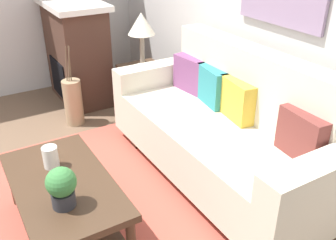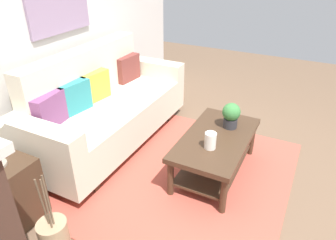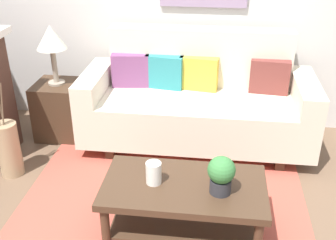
{
  "view_description": "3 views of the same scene",
  "coord_description": "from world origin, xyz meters",
  "px_view_note": "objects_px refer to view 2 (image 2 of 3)",
  "views": [
    {
      "loc": [
        2.27,
        -0.23,
        1.93
      ],
      "look_at": [
        0.21,
        1.0,
        0.68
      ],
      "focal_mm": 40.7,
      "sensor_mm": 36.0,
      "label": 1
    },
    {
      "loc": [
        -2.27,
        -0.52,
        2.01
      ],
      "look_at": [
        0.19,
        0.73,
        0.49
      ],
      "focal_mm": 33.07,
      "sensor_mm": 36.0,
      "label": 2
    },
    {
      "loc": [
        0.37,
        -2.07,
        2.08
      ],
      "look_at": [
        -0.01,
        0.93,
        0.53
      ],
      "focal_mm": 44.4,
      "sensor_mm": 36.0,
      "label": 3
    }
  ],
  "objects_px": {
    "throw_pillow_plum": "(50,110)",
    "throw_pillow_maroon": "(128,68)",
    "tabletop_vase": "(210,141)",
    "side_table": "(6,194)",
    "coffee_table": "(216,147)",
    "couch": "(106,109)",
    "throw_pillow_teal": "(74,97)",
    "potted_plant_tabletop": "(231,115)",
    "throw_pillow_mustard": "(95,86)"
  },
  "relations": [
    {
      "from": "throw_pillow_plum",
      "to": "throw_pillow_maroon",
      "type": "distance_m",
      "value": 1.32
    },
    {
      "from": "throw_pillow_plum",
      "to": "throw_pillow_maroon",
      "type": "relative_size",
      "value": 1.0
    },
    {
      "from": "tabletop_vase",
      "to": "side_table",
      "type": "bearing_deg",
      "value": 131.46
    },
    {
      "from": "throw_pillow_maroon",
      "to": "tabletop_vase",
      "type": "bearing_deg",
      "value": -120.97
    },
    {
      "from": "throw_pillow_maroon",
      "to": "coffee_table",
      "type": "bearing_deg",
      "value": -114.72
    },
    {
      "from": "couch",
      "to": "throw_pillow_teal",
      "type": "distance_m",
      "value": 0.43
    },
    {
      "from": "throw_pillow_plum",
      "to": "throw_pillow_teal",
      "type": "distance_m",
      "value": 0.33
    },
    {
      "from": "couch",
      "to": "potted_plant_tabletop",
      "type": "xyz_separation_m",
      "value": [
        0.24,
        -1.37,
        0.14
      ]
    },
    {
      "from": "throw_pillow_mustard",
      "to": "throw_pillow_maroon",
      "type": "bearing_deg",
      "value": 0.0
    },
    {
      "from": "potted_plant_tabletop",
      "to": "throw_pillow_teal",
      "type": "bearing_deg",
      "value": 110.73
    },
    {
      "from": "throw_pillow_maroon",
      "to": "coffee_table",
      "type": "xyz_separation_m",
      "value": [
        -0.66,
        -1.44,
        -0.37
      ]
    },
    {
      "from": "side_table",
      "to": "potted_plant_tabletop",
      "type": "bearing_deg",
      "value": -40.34
    },
    {
      "from": "throw_pillow_mustard",
      "to": "side_table",
      "type": "relative_size",
      "value": 0.64
    },
    {
      "from": "couch",
      "to": "tabletop_vase",
      "type": "xyz_separation_m",
      "value": [
        -0.21,
        -1.32,
        0.08
      ]
    },
    {
      "from": "couch",
      "to": "tabletop_vase",
      "type": "distance_m",
      "value": 1.34
    },
    {
      "from": "potted_plant_tabletop",
      "to": "couch",
      "type": "bearing_deg",
      "value": 99.79
    },
    {
      "from": "couch",
      "to": "throw_pillow_teal",
      "type": "bearing_deg",
      "value": 159.01
    },
    {
      "from": "throw_pillow_mustard",
      "to": "throw_pillow_teal",
      "type": "bearing_deg",
      "value": 180.0
    },
    {
      "from": "throw_pillow_plum",
      "to": "throw_pillow_teal",
      "type": "relative_size",
      "value": 1.0
    },
    {
      "from": "throw_pillow_teal",
      "to": "throw_pillow_maroon",
      "type": "xyz_separation_m",
      "value": [
        0.99,
        0.0,
        0.0
      ]
    },
    {
      "from": "throw_pillow_teal",
      "to": "throw_pillow_mustard",
      "type": "distance_m",
      "value": 0.33
    },
    {
      "from": "throw_pillow_mustard",
      "to": "throw_pillow_maroon",
      "type": "distance_m",
      "value": 0.66
    },
    {
      "from": "tabletop_vase",
      "to": "throw_pillow_mustard",
      "type": "bearing_deg",
      "value": 81.8
    },
    {
      "from": "couch",
      "to": "throw_pillow_mustard",
      "type": "bearing_deg",
      "value": 90.0
    },
    {
      "from": "throw_pillow_maroon",
      "to": "coffee_table",
      "type": "height_order",
      "value": "throw_pillow_maroon"
    },
    {
      "from": "throw_pillow_plum",
      "to": "coffee_table",
      "type": "xyz_separation_m",
      "value": [
        0.66,
        -1.44,
        -0.37
      ]
    },
    {
      "from": "throw_pillow_maroon",
      "to": "side_table",
      "type": "xyz_separation_m",
      "value": [
        -2.03,
        -0.13,
        -0.4
      ]
    },
    {
      "from": "couch",
      "to": "potted_plant_tabletop",
      "type": "height_order",
      "value": "couch"
    },
    {
      "from": "throw_pillow_mustard",
      "to": "throw_pillow_plum",
      "type": "bearing_deg",
      "value": 180.0
    },
    {
      "from": "couch",
      "to": "throw_pillow_plum",
      "type": "relative_size",
      "value": 5.93
    },
    {
      "from": "throw_pillow_maroon",
      "to": "potted_plant_tabletop",
      "type": "bearing_deg",
      "value": -105.79
    },
    {
      "from": "throw_pillow_teal",
      "to": "throw_pillow_mustard",
      "type": "relative_size",
      "value": 1.0
    },
    {
      "from": "throw_pillow_plum",
      "to": "side_table",
      "type": "xyz_separation_m",
      "value": [
        -0.71,
        -0.13,
        -0.4
      ]
    },
    {
      "from": "throw_pillow_maroon",
      "to": "potted_plant_tabletop",
      "type": "height_order",
      "value": "throw_pillow_maroon"
    },
    {
      "from": "side_table",
      "to": "throw_pillow_teal",
      "type": "bearing_deg",
      "value": 7.3
    },
    {
      "from": "throw_pillow_maroon",
      "to": "couch",
      "type": "bearing_deg",
      "value": -169.14
    },
    {
      "from": "couch",
      "to": "potted_plant_tabletop",
      "type": "bearing_deg",
      "value": -80.21
    },
    {
      "from": "tabletop_vase",
      "to": "potted_plant_tabletop",
      "type": "height_order",
      "value": "potted_plant_tabletop"
    },
    {
      "from": "couch",
      "to": "coffee_table",
      "type": "relative_size",
      "value": 1.94
    },
    {
      "from": "throw_pillow_mustard",
      "to": "coffee_table",
      "type": "bearing_deg",
      "value": -90.12
    },
    {
      "from": "coffee_table",
      "to": "side_table",
      "type": "height_order",
      "value": "side_table"
    },
    {
      "from": "throw_pillow_teal",
      "to": "couch",
      "type": "bearing_deg",
      "value": -20.99
    },
    {
      "from": "throw_pillow_maroon",
      "to": "side_table",
      "type": "bearing_deg",
      "value": -176.25
    },
    {
      "from": "throw_pillow_teal",
      "to": "tabletop_vase",
      "type": "relative_size",
      "value": 2.33
    },
    {
      "from": "throw_pillow_maroon",
      "to": "potted_plant_tabletop",
      "type": "relative_size",
      "value": 1.37
    },
    {
      "from": "throw_pillow_plum",
      "to": "potted_plant_tabletop",
      "type": "distance_m",
      "value": 1.75
    },
    {
      "from": "tabletop_vase",
      "to": "side_table",
      "type": "relative_size",
      "value": 0.28
    },
    {
      "from": "tabletop_vase",
      "to": "potted_plant_tabletop",
      "type": "xyz_separation_m",
      "value": [
        0.44,
        -0.05,
        0.06
      ]
    },
    {
      "from": "throw_pillow_teal",
      "to": "coffee_table",
      "type": "bearing_deg",
      "value": -77.21
    },
    {
      "from": "throw_pillow_maroon",
      "to": "potted_plant_tabletop",
      "type": "distance_m",
      "value": 1.56
    }
  ]
}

